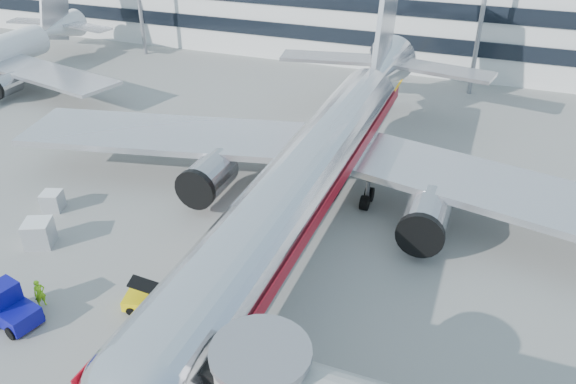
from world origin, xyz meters
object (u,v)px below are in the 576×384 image
(main_jet, at_px, (318,161))
(cargo_container_left, at_px, (39,233))
(ramp_worker, at_px, (40,293))
(belt_loader, at_px, (159,302))
(cargo_container_right, at_px, (53,201))
(baggage_tug, at_px, (10,307))

(main_jet, height_order, cargo_container_left, main_jet)
(cargo_container_left, height_order, ramp_worker, cargo_container_left)
(belt_loader, distance_m, cargo_container_left, 11.32)
(cargo_container_left, xyz_separation_m, cargo_container_right, (-2.34, 3.92, -0.19))
(ramp_worker, bearing_deg, belt_loader, -44.87)
(belt_loader, height_order, cargo_container_right, belt_loader)
(baggage_tug, height_order, ramp_worker, baggage_tug)
(belt_loader, relative_size, baggage_tug, 1.27)
(baggage_tug, distance_m, ramp_worker, 1.73)
(main_jet, bearing_deg, cargo_container_left, -146.30)
(main_jet, bearing_deg, cargo_container_right, -159.73)
(belt_loader, distance_m, baggage_tug, 8.11)
(main_jet, bearing_deg, baggage_tug, -125.48)
(cargo_container_right, bearing_deg, cargo_container_left, -59.22)
(baggage_tug, bearing_deg, ramp_worker, 69.51)
(belt_loader, height_order, cargo_container_left, belt_loader)
(main_jet, relative_size, cargo_container_left, 22.39)
(cargo_container_right, bearing_deg, ramp_worker, -52.29)
(baggage_tug, bearing_deg, cargo_container_right, 120.73)
(main_jet, relative_size, belt_loader, 11.83)
(main_jet, height_order, baggage_tug, main_jet)
(belt_loader, xyz_separation_m, ramp_worker, (-6.56, -2.17, 0.32))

